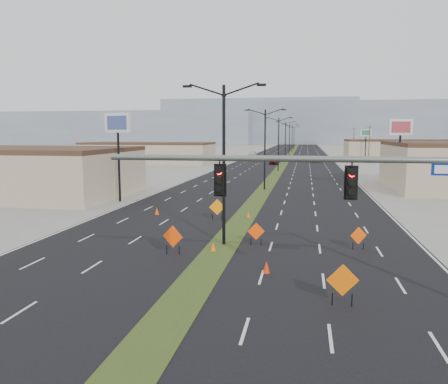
% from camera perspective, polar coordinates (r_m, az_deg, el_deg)
% --- Properties ---
extents(ground, '(600.00, 600.00, 0.00)m').
position_cam_1_polar(ground, '(17.09, -7.75, -16.80)').
color(ground, gray).
rests_on(ground, ground).
extents(road_surface, '(25.00, 400.00, 0.02)m').
position_cam_1_polar(road_surface, '(115.07, 8.06, 4.05)').
color(road_surface, black).
rests_on(road_surface, ground).
extents(median_strip, '(2.00, 400.00, 0.04)m').
position_cam_1_polar(median_strip, '(115.07, 8.06, 4.05)').
color(median_strip, '#314C1B').
rests_on(median_strip, ground).
extents(building_sw_far, '(30.00, 14.00, 4.50)m').
position_cam_1_polar(building_sw_far, '(106.49, -9.83, 4.94)').
color(building_sw_far, tan).
rests_on(building_sw_far, ground).
extents(building_se_far, '(44.00, 16.00, 5.00)m').
position_cam_1_polar(building_se_far, '(129.12, 25.45, 4.88)').
color(building_se_far, tan).
rests_on(building_se_far, ground).
extents(mesa_west, '(180.00, 50.00, 22.00)m').
position_cam_1_polar(mesa_west, '(320.17, -12.57, 8.16)').
color(mesa_west, gray).
rests_on(mesa_west, ground).
extents(mesa_center, '(220.00, 50.00, 28.00)m').
position_cam_1_polar(mesa_center, '(316.76, 17.08, 8.56)').
color(mesa_center, gray).
rests_on(mesa_center, ground).
extents(mesa_backdrop, '(140.00, 50.00, 32.00)m').
position_cam_1_polar(mesa_backdrop, '(336.69, 4.63, 9.13)').
color(mesa_backdrop, gray).
rests_on(mesa_backdrop, ground).
extents(signal_mast, '(16.30, 0.60, 8.00)m').
position_cam_1_polar(signal_mast, '(17.27, 22.37, -0.45)').
color(signal_mast, slate).
rests_on(signal_mast, ground).
extents(streetlight_0, '(5.15, 0.24, 10.02)m').
position_cam_1_polar(streetlight_0, '(27.25, -0.02, 4.21)').
color(streetlight_0, black).
rests_on(streetlight_0, ground).
extents(streetlight_1, '(5.15, 0.24, 10.02)m').
position_cam_1_polar(streetlight_1, '(54.99, 5.36, 5.90)').
color(streetlight_1, black).
rests_on(streetlight_1, ground).
extents(streetlight_2, '(5.15, 0.24, 10.02)m').
position_cam_1_polar(streetlight_2, '(82.91, 7.14, 6.45)').
color(streetlight_2, black).
rests_on(streetlight_2, ground).
extents(streetlight_3, '(5.15, 0.24, 10.02)m').
position_cam_1_polar(streetlight_3, '(110.87, 8.02, 6.72)').
color(streetlight_3, black).
rests_on(streetlight_3, ground).
extents(streetlight_4, '(5.15, 0.24, 10.02)m').
position_cam_1_polar(streetlight_4, '(138.84, 8.54, 6.88)').
color(streetlight_4, black).
rests_on(streetlight_4, ground).
extents(streetlight_5, '(5.15, 0.24, 10.02)m').
position_cam_1_polar(streetlight_5, '(166.83, 8.89, 6.98)').
color(streetlight_5, black).
rests_on(streetlight_5, ground).
extents(streetlight_6, '(5.15, 0.24, 10.02)m').
position_cam_1_polar(streetlight_6, '(194.81, 9.14, 7.06)').
color(streetlight_6, black).
rests_on(streetlight_6, ground).
extents(utility_pole_1, '(1.60, 0.20, 9.00)m').
position_cam_1_polar(utility_pole_1, '(76.27, 21.99, 5.30)').
color(utility_pole_1, '#4C3823').
rests_on(utility_pole_1, ground).
extents(utility_pole_2, '(1.60, 0.20, 9.00)m').
position_cam_1_polar(utility_pole_2, '(110.79, 18.43, 6.02)').
color(utility_pole_2, '#4C3823').
rests_on(utility_pole_2, ground).
extents(utility_pole_3, '(1.60, 0.20, 9.00)m').
position_cam_1_polar(utility_pole_3, '(145.54, 16.57, 6.38)').
color(utility_pole_3, '#4C3823').
rests_on(utility_pole_3, ground).
extents(car_left, '(2.12, 4.61, 1.53)m').
position_cam_1_polar(car_left, '(101.88, 6.56, 4.05)').
color(car_left, maroon).
rests_on(car_left, ground).
extents(car_mid, '(1.72, 4.63, 1.51)m').
position_cam_1_polar(car_mid, '(111.48, 11.79, 4.24)').
color(car_mid, black).
rests_on(car_mid, ground).
extents(car_far, '(2.81, 5.80, 1.63)m').
position_cam_1_polar(car_far, '(133.51, 3.78, 4.94)').
color(car_far, silver).
rests_on(car_far, ground).
extents(construction_sign_1, '(1.28, 0.36, 1.74)m').
position_cam_1_polar(construction_sign_1, '(25.78, -6.70, -5.92)').
color(construction_sign_1, '#FF4305').
rests_on(construction_sign_1, ground).
extents(construction_sign_2, '(1.24, 0.51, 1.75)m').
position_cam_1_polar(construction_sign_2, '(35.67, -0.91, -2.07)').
color(construction_sign_2, orange).
rests_on(construction_sign_2, ground).
extents(construction_sign_3, '(1.06, 0.38, 1.47)m').
position_cam_1_polar(construction_sign_3, '(27.78, 4.22, -5.26)').
color(construction_sign_3, '#FF4105').
rests_on(construction_sign_3, ground).
extents(construction_sign_4, '(1.33, 0.26, 1.79)m').
position_cam_1_polar(construction_sign_4, '(18.80, 15.24, -11.22)').
color(construction_sign_4, '#DA5B04').
rests_on(construction_sign_4, ground).
extents(construction_sign_5, '(1.00, 0.45, 1.42)m').
position_cam_1_polar(construction_sign_5, '(27.93, 17.16, -5.58)').
color(construction_sign_5, '#FF4C05').
rests_on(construction_sign_5, ground).
extents(cone_0, '(0.37, 0.37, 0.59)m').
position_cam_1_polar(cone_0, '(26.40, -1.44, -7.19)').
color(cone_0, '#F76205').
rests_on(cone_0, ground).
extents(cone_1, '(0.45, 0.45, 0.63)m').
position_cam_1_polar(cone_1, '(22.59, 5.56, -9.75)').
color(cone_1, red).
rests_on(cone_1, ground).
extents(cone_2, '(0.36, 0.36, 0.56)m').
position_cam_1_polar(cone_2, '(36.79, 3.20, -2.98)').
color(cone_2, '#FF5005').
rests_on(cone_2, ground).
extents(cone_3, '(0.44, 0.44, 0.65)m').
position_cam_1_polar(cone_3, '(38.60, -8.76, -2.48)').
color(cone_3, '#EC3E04').
rests_on(cone_3, ground).
extents(pole_sign_west, '(2.99, 1.02, 9.15)m').
position_cam_1_polar(pole_sign_west, '(46.47, -13.71, 7.91)').
color(pole_sign_west, black).
rests_on(pole_sign_west, ground).
extents(pole_sign_east_near, '(2.87, 0.96, 8.78)m').
position_cam_1_polar(pole_sign_east_near, '(57.13, 22.05, 7.15)').
color(pole_sign_east_near, black).
rests_on(pole_sign_east_near, ground).
extents(pole_sign_east_far, '(2.68, 0.98, 8.20)m').
position_cam_1_polar(pole_sign_east_far, '(116.31, 18.06, 7.05)').
color(pole_sign_east_far, black).
rests_on(pole_sign_east_far, ground).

